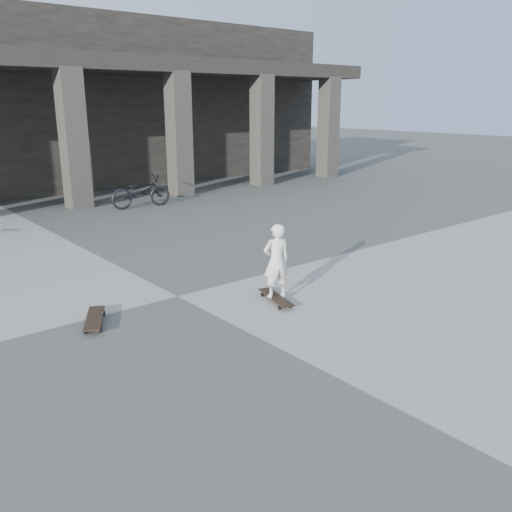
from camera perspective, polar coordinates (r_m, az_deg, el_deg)
ground at (r=8.96m, az=-8.26°, el=-4.23°), size 90.00×90.00×0.00m
longboard at (r=8.61m, az=2.12°, el=-4.41°), size 0.45×0.93×0.09m
skateboard_spare at (r=8.12m, az=-16.63°, el=-6.34°), size 0.63×0.90×0.11m
child at (r=8.42m, az=2.16°, el=-0.52°), size 0.50×0.40×1.18m
bicycle at (r=16.57m, az=-12.04°, el=6.65°), size 1.87×0.82×0.95m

